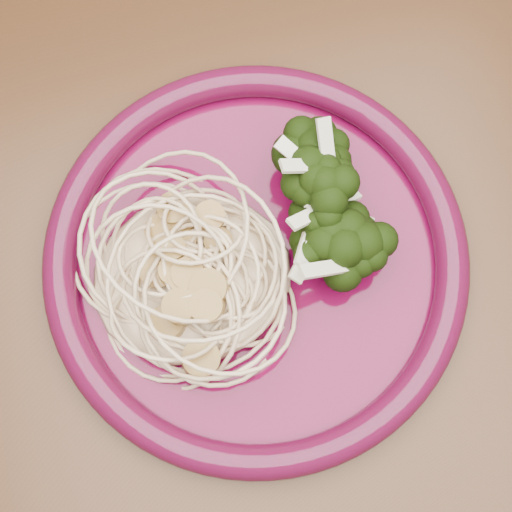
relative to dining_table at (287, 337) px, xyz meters
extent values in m
plane|color=brown|center=(0.00, 0.00, -0.65)|extent=(3.50, 3.50, 0.00)
cube|color=#472814|center=(0.00, 0.00, 0.08)|extent=(1.20, 0.80, 0.04)
cylinder|color=#530527|center=(-0.02, 0.04, 0.10)|extent=(0.30, 0.30, 0.01)
torus|color=#530F2D|center=(-0.02, 0.04, 0.11)|extent=(0.30, 0.30, 0.02)
ellipsoid|color=beige|center=(-0.06, 0.04, 0.12)|extent=(0.14, 0.12, 0.03)
ellipsoid|color=black|center=(0.04, 0.05, 0.13)|extent=(0.10, 0.16, 0.06)
camera|label=1|loc=(-0.05, -0.08, 0.59)|focal=50.00mm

